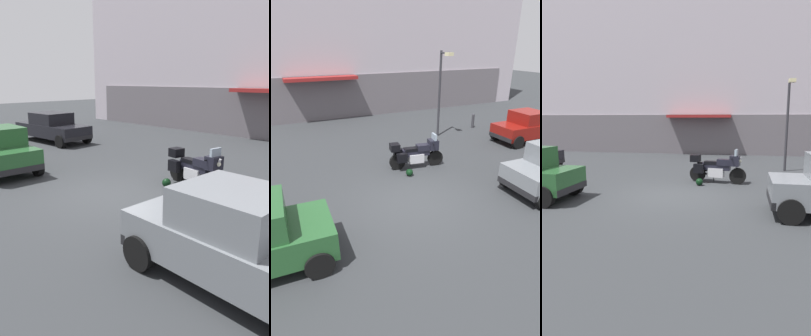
{
  "view_description": "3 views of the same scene",
  "coord_description": "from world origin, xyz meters",
  "views": [
    {
      "loc": [
        7.06,
        -5.87,
        3.24
      ],
      "look_at": [
        0.79,
        0.33,
        0.89
      ],
      "focal_mm": 35.38,
      "sensor_mm": 36.0,
      "label": 1
    },
    {
      "loc": [
        -3.71,
        -7.11,
        4.68
      ],
      "look_at": [
        0.15,
        0.85,
        0.81
      ],
      "focal_mm": 30.51,
      "sensor_mm": 36.0,
      "label": 2
    },
    {
      "loc": [
        2.01,
        -9.57,
        2.54
      ],
      "look_at": [
        0.1,
        0.55,
        0.86
      ],
      "focal_mm": 32.39,
      "sensor_mm": 36.0,
      "label": 3
    }
  ],
  "objects": [
    {
      "name": "motorcycle",
      "position": [
        1.36,
        2.41,
        0.62
      ],
      "size": [
        2.25,
        0.93,
        1.36
      ],
      "rotation": [
        0.0,
        0.0,
        -0.17
      ],
      "color": "black",
      "rests_on": "ground"
    },
    {
      "name": "bollard_curbside",
      "position": [
        7.24,
        6.23,
        0.46
      ],
      "size": [
        0.16,
        0.16,
        0.86
      ],
      "color": "#333338",
      "rests_on": "ground"
    },
    {
      "name": "streetlamp_curbside",
      "position": [
        4.49,
        5.61,
        2.69
      ],
      "size": [
        0.28,
        0.94,
        4.36
      ],
      "color": "#2D2D33",
      "rests_on": "ground"
    },
    {
      "name": "building_facade_rear",
      "position": [
        -0.0,
        13.26,
        6.92
      ],
      "size": [
        31.64,
        3.4,
        13.95
      ],
      "color": "#B2A8B2",
      "rests_on": "ground"
    },
    {
      "name": "car_compact_side",
      "position": [
        8.09,
        3.01,
        0.77
      ],
      "size": [
        3.49,
        1.72,
        1.56
      ],
      "rotation": [
        0.0,
        0.0,
        -0.01
      ],
      "color": "maroon",
      "rests_on": "ground"
    },
    {
      "name": "ground_plane",
      "position": [
        0.0,
        0.0,
        0.0
      ],
      "size": [
        80.0,
        80.0,
        0.0
      ],
      "primitive_type": "plane",
      "color": "#2D3033"
    },
    {
      "name": "helmet",
      "position": [
        0.76,
        1.77,
        0.14
      ],
      "size": [
        0.28,
        0.28,
        0.28
      ],
      "primitive_type": "sphere",
      "color": "black",
      "rests_on": "ground"
    }
  ]
}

